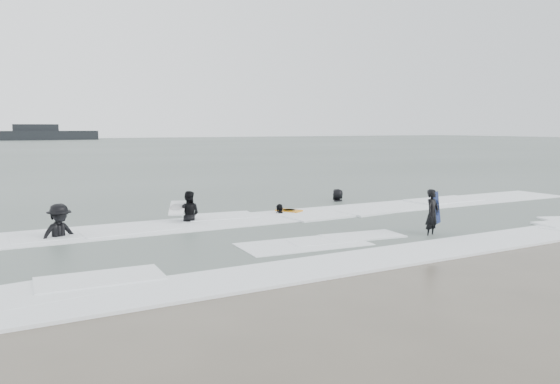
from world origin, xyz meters
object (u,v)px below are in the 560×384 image
vessel_horizon (36,134)px  surfer_wading (189,223)px  surfer_right_far (338,202)px  surfer_centre (431,237)px  surfer_right_near (280,215)px  surfer_breaker (60,240)px

vessel_horizon → surfer_wading: bearing=-92.3°
surfer_right_far → surfer_centre: bearing=33.8°
surfer_right_near → vessel_horizon: size_ratio=0.05×
surfer_right_far → vessel_horizon: (-2.04, 132.30, 1.50)m
surfer_breaker → vessel_horizon: size_ratio=0.06×
surfer_wading → surfer_right_near: size_ratio=1.05×
surfer_centre → surfer_breaker: 11.01m
surfer_breaker → surfer_right_near: 7.89m
vessel_horizon → surfer_right_near: bearing=-90.8°
surfer_breaker → surfer_right_near: surfer_breaker is taller
surfer_right_near → vessel_horizon: vessel_horizon is taller
surfer_right_near → surfer_right_far: (3.92, 1.88, 0.00)m
surfer_right_near → surfer_right_far: bearing=148.4°
surfer_breaker → surfer_right_near: size_ratio=1.22×
surfer_centre → vessel_horizon: size_ratio=0.05×
vessel_horizon → surfer_right_far: bearing=-89.1°
surfer_right_near → surfer_right_far: 4.35m
surfer_centre → surfer_wading: 8.08m
surfer_breaker → surfer_wading: bearing=-9.8°
surfer_breaker → surfer_right_far: 12.09m
surfer_centre → vessel_horizon: vessel_horizon is taller
surfer_wading → surfer_right_far: size_ratio=0.95×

